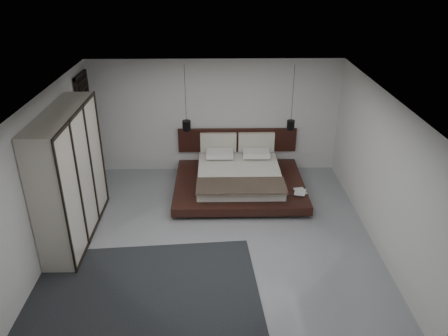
{
  "coord_description": "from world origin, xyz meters",
  "views": [
    {
      "loc": [
        0.03,
        -7.06,
        4.93
      ],
      "look_at": [
        0.18,
        1.2,
        0.89
      ],
      "focal_mm": 35.0,
      "sensor_mm": 36.0,
      "label": 1
    }
  ],
  "objects_px": {
    "bed": "(239,178)",
    "wardrobe": "(70,176)",
    "pendant_left": "(187,125)",
    "pendant_right": "(291,125)",
    "lattice_screen": "(88,130)",
    "rug": "(141,297)"
  },
  "relations": [
    {
      "from": "pendant_left",
      "to": "wardrobe",
      "type": "bearing_deg",
      "value": -133.01
    },
    {
      "from": "pendant_left",
      "to": "bed",
      "type": "bearing_deg",
      "value": -21.54
    },
    {
      "from": "lattice_screen",
      "to": "pendant_right",
      "type": "relative_size",
      "value": 1.73
    },
    {
      "from": "bed",
      "to": "wardrobe",
      "type": "distance_m",
      "value": 3.79
    },
    {
      "from": "lattice_screen",
      "to": "rug",
      "type": "relative_size",
      "value": 0.69
    },
    {
      "from": "pendant_left",
      "to": "pendant_right",
      "type": "bearing_deg",
      "value": 0.0
    },
    {
      "from": "bed",
      "to": "pendant_left",
      "type": "height_order",
      "value": "pendant_left"
    },
    {
      "from": "wardrobe",
      "to": "lattice_screen",
      "type": "bearing_deg",
      "value": 96.35
    },
    {
      "from": "pendant_left",
      "to": "pendant_right",
      "type": "distance_m",
      "value": 2.4
    },
    {
      "from": "pendant_left",
      "to": "rug",
      "type": "height_order",
      "value": "pendant_left"
    },
    {
      "from": "bed",
      "to": "wardrobe",
      "type": "height_order",
      "value": "wardrobe"
    },
    {
      "from": "pendant_left",
      "to": "wardrobe",
      "type": "relative_size",
      "value": 0.59
    },
    {
      "from": "lattice_screen",
      "to": "wardrobe",
      "type": "bearing_deg",
      "value": -83.65
    },
    {
      "from": "pendant_left",
      "to": "rug",
      "type": "distance_m",
      "value": 4.32
    },
    {
      "from": "bed",
      "to": "pendant_right",
      "type": "bearing_deg",
      "value": 21.54
    },
    {
      "from": "lattice_screen",
      "to": "rug",
      "type": "bearing_deg",
      "value": -66.98
    },
    {
      "from": "bed",
      "to": "wardrobe",
      "type": "bearing_deg",
      "value": -152.13
    },
    {
      "from": "pendant_right",
      "to": "wardrobe",
      "type": "xyz_separation_m",
      "value": [
        -4.44,
        -2.19,
        -0.17
      ]
    },
    {
      "from": "lattice_screen",
      "to": "bed",
      "type": "height_order",
      "value": "lattice_screen"
    },
    {
      "from": "lattice_screen",
      "to": "bed",
      "type": "relative_size",
      "value": 0.89
    },
    {
      "from": "wardrobe",
      "to": "rug",
      "type": "xyz_separation_m",
      "value": [
        1.5,
        -1.86,
        -1.24
      ]
    },
    {
      "from": "bed",
      "to": "pendant_right",
      "type": "relative_size",
      "value": 1.94
    }
  ]
}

